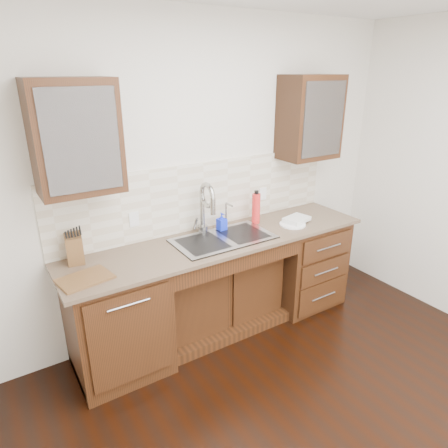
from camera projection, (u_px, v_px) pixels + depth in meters
ground at (339, 447)px, 2.59m from camera, size 4.00×3.50×0.10m
wall_back at (200, 178)px, 3.50m from camera, size 4.00×0.10×2.70m
base_cabinet_left at (117, 320)px, 3.08m from camera, size 0.70×0.62×0.88m
base_cabinet_center at (216, 291)px, 3.65m from camera, size 1.20×0.44×0.70m
base_cabinet_right at (301, 261)px, 4.02m from camera, size 0.70×0.62×0.88m
countertop at (222, 240)px, 3.37m from camera, size 2.70×0.65×0.03m
backsplash at (203, 196)px, 3.50m from camera, size 2.70×0.02×0.59m
sink at (223, 248)px, 3.38m from camera, size 0.84×0.46×0.19m
faucet at (202, 211)px, 3.43m from camera, size 0.04×0.04×0.40m
filter_tap at (226, 214)px, 3.59m from camera, size 0.02×0.02×0.24m
upper_cabinet_left at (75, 137)px, 2.63m from camera, size 0.55×0.34×0.75m
upper_cabinet_right at (310, 118)px, 3.68m from camera, size 0.55×0.34×0.75m
outlet_left at (134, 219)px, 3.20m from camera, size 0.08×0.01×0.12m
outlet_right at (263, 194)px, 3.85m from camera, size 0.08×0.01×0.12m
soap_bottle at (222, 222)px, 3.50m from camera, size 0.08×0.08×0.16m
water_bottle at (256, 209)px, 3.66m from camera, size 0.10×0.10×0.28m
plate at (293, 224)px, 3.65m from camera, size 0.28×0.28×0.01m
dish_towel at (297, 219)px, 3.70m from camera, size 0.26×0.22×0.04m
knife_block at (74, 248)px, 2.94m from camera, size 0.14×0.20×0.21m
cutting_board at (85, 279)px, 2.71m from camera, size 0.38×0.30×0.02m
cup_left_a at (57, 147)px, 2.59m from camera, size 0.15×0.15×0.09m
cup_left_b at (99, 144)px, 2.73m from camera, size 0.12×0.12×0.08m
cup_right_a at (305, 124)px, 3.67m from camera, size 0.15×0.15×0.09m
cup_right_b at (312, 123)px, 3.72m from camera, size 0.12×0.12×0.10m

